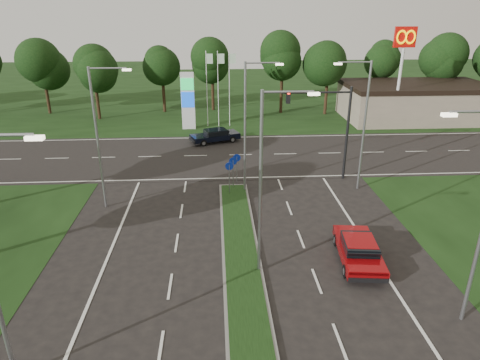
{
  "coord_description": "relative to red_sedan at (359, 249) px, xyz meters",
  "views": [
    {
      "loc": [
        -1.21,
        -11.92,
        12.24
      ],
      "look_at": [
        0.27,
        12.7,
        2.2
      ],
      "focal_mm": 32.0,
      "sensor_mm": 36.0,
      "label": 1
    }
  ],
  "objects": [
    {
      "name": "red_sedan",
      "position": [
        0.0,
        0.0,
        0.0
      ],
      "size": [
        2.41,
        4.85,
        1.28
      ],
      "rotation": [
        0.0,
        0.0,
        -0.11
      ],
      "color": "maroon",
      "rests_on": "ground"
    },
    {
      "name": "navy_sedan",
      "position": [
        -7.23,
        21.4,
        -0.01
      ],
      "size": [
        4.95,
        3.33,
        1.26
      ],
      "rotation": [
        0.0,
        0.0,
        1.92
      ],
      "color": "black",
      "rests_on": "ground"
    },
    {
      "name": "median_signs",
      "position": [
        -6.0,
        9.79,
        1.02
      ],
      "size": [
        1.16,
        1.76,
        2.38
      ],
      "color": "gray",
      "rests_on": "ground"
    },
    {
      "name": "cross_road",
      "position": [
        -6.0,
        17.39,
        -0.69
      ],
      "size": [
        160.0,
        12.0,
        0.02
      ],
      "primitive_type": "cube",
      "color": "black",
      "rests_on": "ground"
    },
    {
      "name": "streetlight_right_far",
      "position": [
        2.8,
        9.39,
        4.39
      ],
      "size": [
        2.53,
        0.22,
        9.0
      ],
      "rotation": [
        0.0,
        0.0,
        3.14
      ],
      "color": "gray",
      "rests_on": "ground"
    },
    {
      "name": "streetlight_left_far",
      "position": [
        -14.3,
        7.39,
        4.39
      ],
      "size": [
        2.53,
        0.22,
        9.0
      ],
      "color": "gray",
      "rests_on": "ground"
    },
    {
      "name": "gas_pylon",
      "position": [
        -9.78,
        26.43,
        2.51
      ],
      "size": [
        5.8,
        1.26,
        8.0
      ],
      "color": "silver",
      "rests_on": "ground"
    },
    {
      "name": "streetlight_median_far",
      "position": [
        -5.0,
        9.39,
        4.39
      ],
      "size": [
        2.53,
        0.22,
        9.0
      ],
      "color": "gray",
      "rests_on": "ground"
    },
    {
      "name": "traffic_signal",
      "position": [
        1.19,
        11.38,
        3.96
      ],
      "size": [
        5.1,
        0.42,
        7.0
      ],
      "color": "black",
      "rests_on": "ground"
    },
    {
      "name": "median_kerb",
      "position": [
        -6.0,
        -2.61,
        -0.63
      ],
      "size": [
        2.0,
        26.0,
        0.12
      ],
      "primitive_type": "cube",
      "color": "slate",
      "rests_on": "ground"
    },
    {
      "name": "treeline_far",
      "position": [
        -5.9,
        33.32,
        6.14
      ],
      "size": [
        6.0,
        6.0,
        9.9
      ],
      "color": "black",
      "rests_on": "ground"
    },
    {
      "name": "commercial_building",
      "position": [
        16.0,
        29.39,
        1.31
      ],
      "size": [
        16.0,
        9.0,
        4.0
      ],
      "primitive_type": "cube",
      "color": "gray",
      "rests_on": "ground"
    },
    {
      "name": "mcdonalds_sign",
      "position": [
        12.0,
        25.36,
        7.3
      ],
      "size": [
        2.2,
        0.47,
        10.4
      ],
      "color": "silver",
      "rests_on": "ground"
    },
    {
      "name": "verge_far",
      "position": [
        -6.0,
        48.39,
        -0.69
      ],
      "size": [
        160.0,
        50.0,
        0.02
      ],
      "primitive_type": "cube",
      "color": "black",
      "rests_on": "ground"
    },
    {
      "name": "streetlight_median_near",
      "position": [
        -5.0,
        -0.61,
        4.39
      ],
      "size": [
        2.53,
        0.22,
        9.0
      ],
      "color": "gray",
      "rests_on": "ground"
    }
  ]
}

